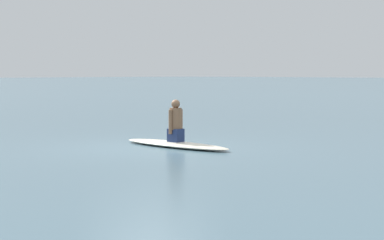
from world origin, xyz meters
name	(u,v)px	position (x,y,z in m)	size (l,w,h in m)	color
ground_plane	(151,148)	(0.00, 0.00, 0.00)	(400.00, 400.00, 0.00)	slate
surfboard	(176,144)	(0.59, -0.23, 0.06)	(3.30, 0.77, 0.12)	silver
person_paddler	(176,123)	(0.59, -0.23, 0.58)	(0.44, 0.34, 1.00)	navy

